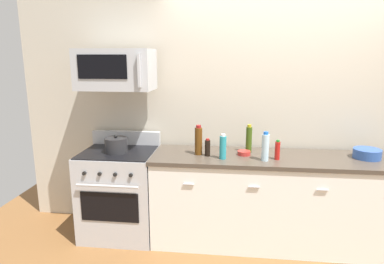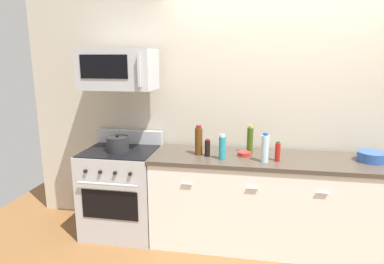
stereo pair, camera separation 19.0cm
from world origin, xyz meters
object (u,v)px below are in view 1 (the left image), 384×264
bottle_water_clear (265,147)px  bottle_dish_soap (223,147)px  microwave (116,69)px  bottle_olive_oil (249,139)px  bowl_red_small (244,153)px  range_oven (120,192)px  bottle_hot_sauce_red (277,150)px  bowl_blue_mixing (367,153)px  stockpot (116,145)px  bottle_soy_sauce_dark (208,148)px  bottle_wine_amber (199,141)px

bottle_water_clear → bottle_dish_soap: bottle_water_clear is taller
bottle_dish_soap → microwave: bearing=170.6°
bottle_olive_oil → bowl_red_small: bearing=-115.4°
range_oven → bottle_hot_sauce_red: size_ratio=5.62×
bowl_blue_mixing → stockpot: bearing=-177.7°
bottle_soy_sauce_dark → bottle_olive_oil: size_ratio=0.60×
microwave → bottle_water_clear: (1.47, -0.19, -0.70)m
bottle_water_clear → bottle_olive_oil: bottle_olive_oil is taller
microwave → bottle_olive_oil: bearing=3.3°
stockpot → bottle_hot_sauce_red: bearing=-1.6°
range_oven → bottle_dish_soap: bottle_dish_soap is taller
bottle_dish_soap → bowl_blue_mixing: size_ratio=0.96×
bottle_soy_sauce_dark → stockpot: 0.93m
bottle_water_clear → bottle_hot_sauce_red: size_ratio=1.46×
bottle_soy_sauce_dark → bottle_dish_soap: 0.17m
range_oven → bottle_water_clear: (1.47, -0.15, 0.58)m
bottle_soy_sauce_dark → bottle_water_clear: (0.55, -0.09, 0.05)m
bottle_olive_oil → stockpot: 1.35m
bottle_olive_oil → bottle_dish_soap: bearing=-135.1°
bottle_hot_sauce_red → stockpot: 1.59m
range_oven → bottle_wine_amber: 1.02m
bottle_dish_soap → bowl_red_small: 0.27m
bottle_soy_sauce_dark → stockpot: stockpot is taller
bottle_wine_amber → bowl_blue_mixing: bearing=2.1°
bottle_water_clear → bowl_red_small: bearing=138.7°
bottle_olive_oil → bowl_blue_mixing: bearing=-3.9°
bottle_soy_sauce_dark → microwave: bearing=173.8°
bottle_hot_sauce_red → bowl_blue_mixing: bottle_hot_sauce_red is taller
microwave → bottle_dish_soap: bearing=-9.4°
bowl_red_small → bottle_olive_oil: bearing=64.6°
range_oven → bottle_olive_oil: size_ratio=3.71×
bottle_dish_soap → bottle_olive_oil: bearing=44.9°
bottle_olive_oil → stockpot: size_ratio=1.27×
bowl_blue_mixing → stockpot: (-2.46, -0.10, 0.03)m
bottle_olive_oil → bowl_blue_mixing: size_ratio=1.13×
bottle_soy_sauce_dark → bowl_red_small: bearing=11.7°
bottle_dish_soap → bowl_blue_mixing: 1.39m
bottle_hot_sauce_red → microwave: bearing=174.9°
bottle_dish_soap → bowl_blue_mixing: (1.38, 0.18, -0.07)m
bottle_wine_amber → bowl_blue_mixing: (1.62, 0.06, -0.09)m
microwave → bottle_soy_sauce_dark: 1.20m
bottle_soy_sauce_dark → bottle_water_clear: size_ratio=0.63×
microwave → stockpot: size_ratio=3.28×
bowl_red_small → bottle_dish_soap: bearing=-143.7°
bottle_water_clear → bottle_dish_soap: 0.39m
microwave → bowl_blue_mixing: microwave is taller
bottle_wine_amber → stockpot: 0.84m
bowl_red_small → bottle_wine_amber: bearing=-175.8°
bottle_soy_sauce_dark → bottle_water_clear: bearing=-9.4°
bottle_olive_oil → bowl_red_small: (-0.05, -0.10, -0.11)m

